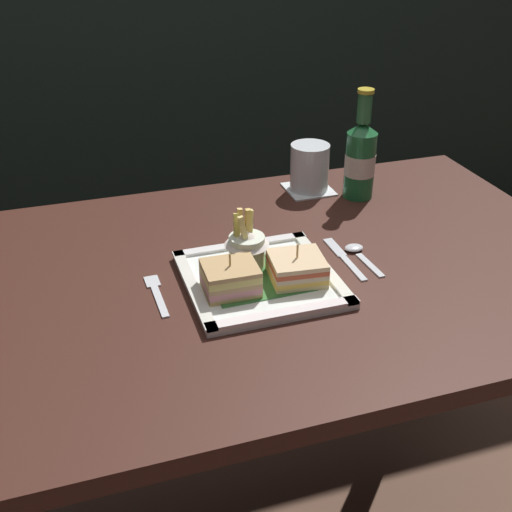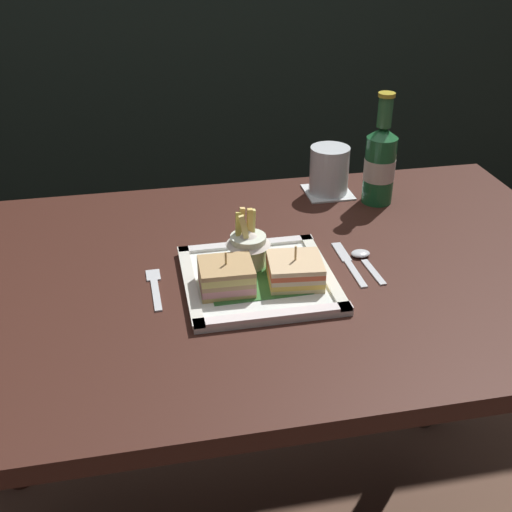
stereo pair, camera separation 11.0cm
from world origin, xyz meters
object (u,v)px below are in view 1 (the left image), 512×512
(beer_bottle, at_px, (360,158))
(spoon, at_px, (358,252))
(sandwich_half_right, at_px, (297,268))
(square_plate, at_px, (260,279))
(dining_table, at_px, (253,326))
(knife, at_px, (343,257))
(water_glass, at_px, (309,170))
(fries_cup, at_px, (246,243))
(fork, at_px, (157,293))
(sandwich_half_left, at_px, (230,278))

(beer_bottle, relative_size, spoon, 2.01)
(sandwich_half_right, bearing_deg, square_plate, 158.11)
(dining_table, height_order, knife, knife)
(beer_bottle, bearing_deg, water_glass, 144.90)
(dining_table, relative_size, spoon, 10.78)
(fries_cup, relative_size, fork, 0.81)
(beer_bottle, bearing_deg, square_plate, -138.97)
(dining_table, xyz_separation_m, fork, (-0.18, -0.03, 0.12))
(fork, bearing_deg, dining_table, 8.33)
(square_plate, distance_m, water_glass, 0.41)
(dining_table, relative_size, knife, 7.96)
(beer_bottle, height_order, spoon, beer_bottle)
(square_plate, height_order, knife, square_plate)
(beer_bottle, xyz_separation_m, fork, (-0.49, -0.25, -0.09))
(square_plate, height_order, fork, square_plate)
(sandwich_half_left, xyz_separation_m, water_glass, (0.28, 0.36, 0.01))
(square_plate, relative_size, beer_bottle, 1.07)
(sandwich_half_left, height_order, beer_bottle, beer_bottle)
(sandwich_half_right, distance_m, spoon, 0.16)
(dining_table, bearing_deg, spoon, -2.11)
(square_plate, bearing_deg, fork, 173.39)
(sandwich_half_left, bearing_deg, spoon, 13.34)
(fork, relative_size, knife, 0.82)
(beer_bottle, height_order, water_glass, beer_bottle)
(spoon, bearing_deg, square_plate, -169.24)
(beer_bottle, distance_m, water_glass, 0.12)
(sandwich_half_right, xyz_separation_m, fork, (-0.23, 0.04, -0.03))
(water_glass, bearing_deg, spoon, -94.44)
(knife, bearing_deg, fries_cup, 175.18)
(water_glass, xyz_separation_m, fork, (-0.40, -0.32, -0.05))
(sandwich_half_left, height_order, spoon, sandwich_half_left)
(square_plate, xyz_separation_m, sandwich_half_right, (0.06, -0.02, 0.02))
(knife, relative_size, spoon, 1.35)
(dining_table, bearing_deg, beer_bottle, 36.08)
(fries_cup, height_order, spoon, fries_cup)
(square_plate, distance_m, sandwich_half_left, 0.07)
(water_glass, xyz_separation_m, knife, (-0.05, -0.30, -0.05))
(water_glass, height_order, fork, water_glass)
(knife, bearing_deg, sandwich_half_right, -152.70)
(fries_cup, relative_size, beer_bottle, 0.45)
(dining_table, height_order, sandwich_half_left, sandwich_half_left)
(sandwich_half_right, bearing_deg, knife, 27.30)
(sandwich_half_right, relative_size, fork, 0.75)
(fork, relative_size, spoon, 1.10)
(sandwich_half_left, bearing_deg, sandwich_half_right, 0.00)
(dining_table, height_order, sandwich_half_right, sandwich_half_right)
(square_plate, height_order, fries_cup, fries_cup)
(dining_table, height_order, beer_bottle, beer_bottle)
(fries_cup, distance_m, spoon, 0.22)
(sandwich_half_left, distance_m, knife, 0.24)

